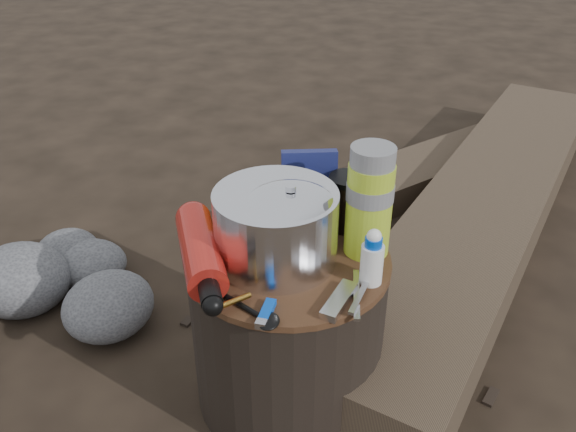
# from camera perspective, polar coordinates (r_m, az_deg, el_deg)

# --- Properties ---
(ground) EXTENTS (60.00, 60.00, 0.00)m
(ground) POSITION_cam_1_polar(r_m,az_deg,el_deg) (1.47, 0.00, -16.20)
(ground) COLOR black
(ground) RESTS_ON ground
(stump) EXTENTS (0.41, 0.41, 0.38)m
(stump) POSITION_cam_1_polar(r_m,az_deg,el_deg) (1.34, 0.00, -10.67)
(stump) COLOR black
(stump) RESTS_ON ground
(rock_ring) EXTENTS (0.42, 0.93, 0.18)m
(rock_ring) POSITION_cam_1_polar(r_m,az_deg,el_deg) (1.59, -25.07, -10.86)
(rock_ring) COLOR #535357
(rock_ring) RESTS_ON ground
(log_main) EXTENTS (1.10, 2.05, 0.17)m
(log_main) POSITION_cam_1_polar(r_m,az_deg,el_deg) (2.07, 18.32, 0.78)
(log_main) COLOR #413326
(log_main) RESTS_ON ground
(log_small) EXTENTS (1.10, 1.06, 0.11)m
(log_small) POSITION_cam_1_polar(r_m,az_deg,el_deg) (2.28, 11.76, 3.70)
(log_small) COLOR #413326
(log_small) RESTS_ON ground
(foil_windscreen) EXTENTS (0.24, 0.24, 0.15)m
(foil_windscreen) POSITION_cam_1_polar(r_m,az_deg,el_deg) (1.18, -1.16, -1.03)
(foil_windscreen) COLOR silver
(foil_windscreen) RESTS_ON stump
(camping_pot) EXTENTS (0.17, 0.17, 0.17)m
(camping_pot) POSITION_cam_1_polar(r_m,az_deg,el_deg) (1.16, 0.25, -1.14)
(camping_pot) COLOR silver
(camping_pot) RESTS_ON stump
(fuel_bottle) EXTENTS (0.19, 0.32, 0.08)m
(fuel_bottle) POSITION_cam_1_polar(r_m,az_deg,el_deg) (1.19, -8.32, -3.21)
(fuel_bottle) COLOR red
(fuel_bottle) RESTS_ON stump
(thermos) EXTENTS (0.09, 0.09, 0.23)m
(thermos) POSITION_cam_1_polar(r_m,az_deg,el_deg) (1.19, 7.72, 1.34)
(thermos) COLOR #AFCF29
(thermos) RESTS_ON stump
(travel_mug) EXTENTS (0.08, 0.08, 0.12)m
(travel_mug) POSITION_cam_1_polar(r_m,az_deg,el_deg) (1.29, 5.67, 1.30)
(travel_mug) COLOR black
(travel_mug) RESTS_ON stump
(stuff_sack) EXTENTS (0.16, 0.13, 0.11)m
(stuff_sack) POSITION_cam_1_polar(r_m,az_deg,el_deg) (1.32, -4.00, 1.67)
(stuff_sack) COLOR #F3A007
(stuff_sack) RESTS_ON stump
(food_pouch) EXTENTS (0.12, 0.05, 0.15)m
(food_pouch) POSITION_cam_1_polar(r_m,az_deg,el_deg) (1.32, 2.02, 3.00)
(food_pouch) COLOR navy
(food_pouch) RESTS_ON stump
(lighter) EXTENTS (0.03, 0.08, 0.01)m
(lighter) POSITION_cam_1_polar(r_m,az_deg,el_deg) (1.08, -1.99, -8.95)
(lighter) COLOR blue
(lighter) RESTS_ON stump
(multitool) EXTENTS (0.06, 0.11, 0.02)m
(multitool) POSITION_cam_1_polar(r_m,az_deg,el_deg) (1.10, 4.86, -7.98)
(multitool) COLOR silver
(multitool) RESTS_ON stump
(pot_grabber) EXTENTS (0.05, 0.15, 0.01)m
(pot_grabber) POSITION_cam_1_polar(r_m,az_deg,el_deg) (1.12, 6.52, -7.26)
(pot_grabber) COLOR silver
(pot_grabber) RESTS_ON stump
(spork) EXTENTS (0.14, 0.11, 0.01)m
(spork) POSITION_cam_1_polar(r_m,az_deg,el_deg) (1.10, -4.59, -8.32)
(spork) COLOR black
(spork) RESTS_ON stump
(squeeze_bottle) EXTENTS (0.04, 0.04, 0.10)m
(squeeze_bottle) POSITION_cam_1_polar(r_m,az_deg,el_deg) (1.14, 7.98, -4.10)
(squeeze_bottle) COLOR white
(squeeze_bottle) RESTS_ON stump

